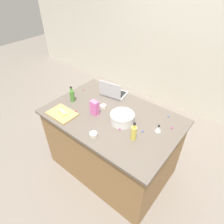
# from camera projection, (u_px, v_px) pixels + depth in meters

# --- Properties ---
(ground_plane) EXTENTS (12.00, 12.00, 0.00)m
(ground_plane) POSITION_uv_depth(u_px,v_px,m) (112.00, 165.00, 2.76)
(ground_plane) COLOR slate
(wall_back) EXTENTS (8.00, 0.10, 2.60)m
(wall_back) POSITION_uv_depth(u_px,v_px,m) (188.00, 38.00, 3.15)
(wall_back) COLOR beige
(wall_back) RESTS_ON ground
(island_counter) EXTENTS (1.52, 1.00, 0.90)m
(island_counter) POSITION_uv_depth(u_px,v_px,m) (112.00, 143.00, 2.48)
(island_counter) COLOR olive
(island_counter) RESTS_ON ground
(laptop) EXTENTS (0.34, 0.28, 0.22)m
(laptop) POSITION_uv_depth(u_px,v_px,m) (113.00, 92.00, 2.51)
(laptop) COLOR #B7B7BC
(laptop) RESTS_ON island_counter
(mixing_bowl_large) EXTENTS (0.26, 0.26, 0.11)m
(mixing_bowl_large) POSITION_uv_depth(u_px,v_px,m) (122.00, 118.00, 2.08)
(mixing_bowl_large) COLOR white
(mixing_bowl_large) RESTS_ON island_counter
(bottle_oil) EXTENTS (0.06, 0.06, 0.20)m
(bottle_oil) POSITION_uv_depth(u_px,v_px,m) (134.00, 133.00, 1.87)
(bottle_oil) COLOR #DBC64C
(bottle_oil) RESTS_ON island_counter
(bottle_olive) EXTENTS (0.06, 0.06, 0.20)m
(bottle_olive) POSITION_uv_depth(u_px,v_px,m) (72.00, 95.00, 2.39)
(bottle_olive) COLOR #4C8C38
(bottle_olive) RESTS_ON island_counter
(cutting_board) EXTENTS (0.33, 0.23, 0.02)m
(cutting_board) POSITION_uv_depth(u_px,v_px,m) (62.00, 114.00, 2.22)
(cutting_board) COLOR tan
(cutting_board) RESTS_ON island_counter
(butter_stick_left) EXTENTS (0.11, 0.05, 0.04)m
(butter_stick_left) POSITION_uv_depth(u_px,v_px,m) (63.00, 113.00, 2.19)
(butter_stick_left) COLOR #F4E58C
(butter_stick_left) RESTS_ON cutting_board
(ramekin_small) EXTENTS (0.08, 0.08, 0.04)m
(ramekin_small) POSITION_uv_depth(u_px,v_px,m) (93.00, 135.00, 1.93)
(ramekin_small) COLOR beige
(ramekin_small) RESTS_ON island_counter
(ramekin_medium) EXTENTS (0.07, 0.07, 0.04)m
(ramekin_medium) POSITION_uv_depth(u_px,v_px,m) (103.00, 107.00, 2.31)
(ramekin_medium) COLOR beige
(ramekin_medium) RESTS_ON island_counter
(kitchen_timer) EXTENTS (0.07, 0.07, 0.08)m
(kitchen_timer) POSITION_uv_depth(u_px,v_px,m) (158.00, 128.00, 1.98)
(kitchen_timer) COLOR #B2B2B7
(kitchen_timer) RESTS_ON island_counter
(candy_bag) EXTENTS (0.09, 0.06, 0.17)m
(candy_bag) POSITION_uv_depth(u_px,v_px,m) (95.00, 108.00, 2.18)
(candy_bag) COLOR pink
(candy_bag) RESTS_ON island_counter
(candy_0) EXTENTS (0.02, 0.02, 0.02)m
(candy_0) POSITION_uv_depth(u_px,v_px,m) (76.00, 111.00, 2.25)
(candy_0) COLOR red
(candy_0) RESTS_ON island_counter
(candy_1) EXTENTS (0.02, 0.02, 0.02)m
(candy_1) POSITION_uv_depth(u_px,v_px,m) (172.00, 128.00, 2.03)
(candy_1) COLOR #CC3399
(candy_1) RESTS_ON island_counter
(candy_2) EXTENTS (0.02, 0.02, 0.02)m
(candy_2) POSITION_uv_depth(u_px,v_px,m) (143.00, 131.00, 1.99)
(candy_2) COLOR blue
(candy_2) RESTS_ON island_counter
(candy_3) EXTENTS (0.02, 0.02, 0.02)m
(candy_3) POSITION_uv_depth(u_px,v_px,m) (120.00, 129.00, 2.02)
(candy_3) COLOR #CC3399
(candy_3) RESTS_ON island_counter
(candy_4) EXTENTS (0.02, 0.02, 0.02)m
(candy_4) POSITION_uv_depth(u_px,v_px,m) (83.00, 90.00, 2.63)
(candy_4) COLOR #CC3399
(candy_4) RESTS_ON island_counter
(candy_5) EXTENTS (0.02, 0.02, 0.02)m
(candy_5) POSITION_uv_depth(u_px,v_px,m) (168.00, 117.00, 2.18)
(candy_5) COLOR blue
(candy_5) RESTS_ON island_counter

